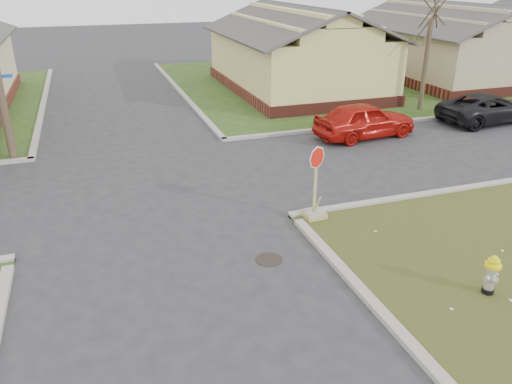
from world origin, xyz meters
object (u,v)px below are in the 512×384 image
object	(u,v)px
red_sedan	(365,120)
dark_pickup	(488,108)
fire_hydrant	(492,273)
stop_sign	(314,202)

from	to	relation	value
red_sedan	dark_pickup	size ratio (longest dim) A/B	0.91
red_sedan	dark_pickup	distance (m)	6.41
fire_hydrant	red_sedan	size ratio (longest dim) A/B	0.21
stop_sign	dark_pickup	size ratio (longest dim) A/B	0.44
fire_hydrant	red_sedan	world-z (taller)	red_sedan
red_sedan	stop_sign	bearing A→B (deg)	134.20
stop_sign	red_sedan	xyz separation A→B (m)	(5.07, 6.11, 0.23)
fire_hydrant	stop_sign	size ratio (longest dim) A/B	0.44
stop_sign	dark_pickup	xyz separation A→B (m)	(11.47, 6.33, 0.15)
red_sedan	dark_pickup	bearing A→B (deg)	-94.15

